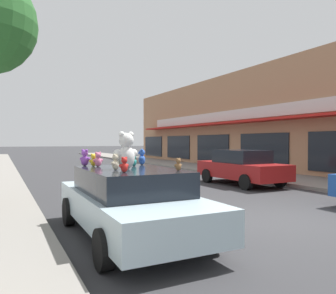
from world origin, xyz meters
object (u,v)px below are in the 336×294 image
object	(u,v)px
teddy_bear_blue	(142,157)
teddy_bear_pink	(98,159)
teddy_bear_purple	(85,158)
teddy_bear_red	(124,165)
teddy_bear_cream	(115,162)
teddy_bear_brown	(178,164)
teddy_bear_teal	(134,160)
plush_art_car	(130,200)
teddy_bear_giant	(126,151)
teddy_bear_yellow	(93,160)
parked_car_far_center	(242,167)

from	to	relation	value
teddy_bear_blue	teddy_bear_pink	world-z (taller)	teddy_bear_blue
teddy_bear_blue	teddy_bear_purple	distance (m)	1.28
teddy_bear_blue	teddy_bear_purple	world-z (taller)	same
teddy_bear_blue	teddy_bear_red	size ratio (longest dim) A/B	1.35
teddy_bear_cream	teddy_bear_pink	xyz separation A→B (m)	(-0.07, 0.98, 0.00)
teddy_bear_brown	teddy_bear_red	world-z (taller)	teddy_bear_red
teddy_bear_teal	teddy_bear_blue	world-z (taller)	teddy_bear_blue
teddy_bear_purple	teddy_bear_red	xyz separation A→B (m)	(0.27, -1.81, -0.05)
plush_art_car	teddy_bear_teal	bearing A→B (deg)	62.53
teddy_bear_blue	teddy_bear_giant	bearing A→B (deg)	-13.69
teddy_bear_yellow	plush_art_car	bearing A→B (deg)	102.37
teddy_bear_blue	teddy_bear_purple	size ratio (longest dim) A/B	1.00
teddy_bear_blue	teddy_bear_yellow	world-z (taller)	teddy_bear_blue
teddy_bear_pink	teddy_bear_cream	bearing A→B (deg)	83.96
teddy_bear_giant	teddy_bear_blue	distance (m)	1.20
plush_art_car	teddy_bear_brown	distance (m)	1.28
plush_art_car	teddy_bear_yellow	bearing A→B (deg)	116.48
plush_art_car	parked_car_far_center	size ratio (longest dim) A/B	1.09
teddy_bear_cream	teddy_bear_pink	size ratio (longest dim) A/B	0.97
teddy_bear_cream	parked_car_far_center	size ratio (longest dim) A/B	0.07
teddy_bear_red	plush_art_car	bearing A→B (deg)	-135.98
teddy_bear_giant	teddy_bear_cream	world-z (taller)	teddy_bear_giant
teddy_bear_teal	teddy_bear_pink	distance (m)	0.77
teddy_bear_pink	parked_car_far_center	size ratio (longest dim) A/B	0.07
teddy_bear_giant	teddy_bear_red	bearing A→B (deg)	54.34
parked_car_far_center	teddy_bear_purple	bearing A→B (deg)	-152.59
teddy_bear_blue	teddy_bear_yellow	bearing A→B (deg)	-68.95
teddy_bear_purple	teddy_bear_pink	xyz separation A→B (m)	(0.22, -0.29, -0.03)
parked_car_far_center	teddy_bear_blue	bearing A→B (deg)	-146.84
plush_art_car	teddy_bear_yellow	xyz separation A→B (m)	(-0.47, 0.97, 0.76)
plush_art_car	teddy_bear_pink	size ratio (longest dim) A/B	14.74
teddy_bear_teal	teddy_bear_pink	bearing A→B (deg)	-45.67
teddy_bear_giant	teddy_bear_cream	distance (m)	0.34
teddy_bear_purple	teddy_bear_pink	distance (m)	0.36
teddy_bear_purple	teddy_bear_brown	bearing A→B (deg)	174.96
teddy_bear_blue	teddy_bear_pink	xyz separation A→B (m)	(-1.05, -0.07, -0.03)
teddy_bear_giant	parked_car_far_center	xyz separation A→B (m)	(7.19, 5.17, -0.92)
plush_art_car	teddy_bear_pink	distance (m)	1.22
teddy_bear_pink	parked_car_far_center	xyz separation A→B (m)	(7.52, 4.30, -0.72)
teddy_bear_yellow	parked_car_far_center	distance (m)	8.69
plush_art_car	teddy_bear_yellow	distance (m)	1.32
plush_art_car	teddy_bear_teal	size ratio (longest dim) A/B	18.16
teddy_bear_giant	teddy_bear_teal	xyz separation A→B (m)	(0.40, 0.63, -0.23)
teddy_bear_yellow	teddy_bear_red	bearing A→B (deg)	80.68
teddy_bear_teal	parked_car_far_center	bearing A→B (deg)	-173.72
teddy_bear_blue	parked_car_far_center	size ratio (longest dim) A/B	0.09
plush_art_car	parked_car_far_center	xyz separation A→B (m)	(7.11, 5.15, 0.06)
teddy_bear_blue	teddy_bear_red	xyz separation A→B (m)	(-0.99, -1.59, -0.05)
plush_art_car	teddy_bear_blue	size ratio (longest dim) A/B	12.64
teddy_bear_yellow	teddy_bear_purple	distance (m)	0.22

